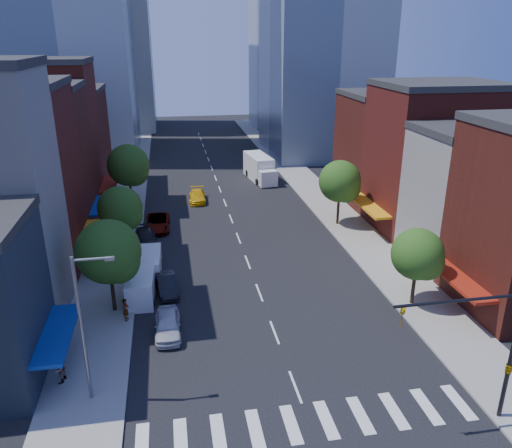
{
  "coord_description": "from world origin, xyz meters",
  "views": [
    {
      "loc": [
        -6.69,
        -23.92,
        19.94
      ],
      "look_at": [
        0.23,
        14.84,
        5.0
      ],
      "focal_mm": 35.0,
      "sensor_mm": 36.0,
      "label": 1
    }
  ],
  "objects": [
    {
      "name": "tree_left_far",
      "position": [
        -11.35,
        35.92,
        5.2
      ],
      "size": [
        5.0,
        5.0,
        7.75
      ],
      "color": "black",
      "rests_on": "sidewalk_left"
    },
    {
      "name": "streetlight",
      "position": [
        -11.81,
        1.0,
        5.28
      ],
      "size": [
        2.25,
        0.25,
        9.0
      ],
      "color": "slate",
      "rests_on": "sidewalk_left"
    },
    {
      "name": "parked_car_rear",
      "position": [
        -9.5,
        23.57,
        0.77
      ],
      "size": [
        2.68,
        5.49,
        1.54
      ],
      "primitive_type": "imported",
      "rotation": [
        0.0,
        0.0,
        0.1
      ],
      "color": "black",
      "rests_on": "ground"
    },
    {
      "name": "bldg_left_4",
      "position": [
        -21.0,
        37.5,
        8.5
      ],
      "size": [
        12.0,
        9.0,
        17.0
      ],
      "primitive_type": "cube",
      "color": "maroon",
      "rests_on": "ground"
    },
    {
      "name": "parked_car_second",
      "position": [
        -7.5,
        13.37,
        0.71
      ],
      "size": [
        2.0,
        4.46,
        1.42
      ],
      "primitive_type": "imported",
      "rotation": [
        0.0,
        0.0,
        0.12
      ],
      "color": "black",
      "rests_on": "ground"
    },
    {
      "name": "parked_car_front",
      "position": [
        -7.5,
        7.15,
        0.77
      ],
      "size": [
        1.85,
        4.53,
        1.54
      ],
      "primitive_type": "imported",
      "rotation": [
        0.0,
        0.0,
        -0.01
      ],
      "color": "silver",
      "rests_on": "ground"
    },
    {
      "name": "tree_right_near",
      "position": [
        11.65,
        7.92,
        4.19
      ],
      "size": [
        4.0,
        4.0,
        6.2
      ],
      "color": "black",
      "rests_on": "sidewalk_right"
    },
    {
      "name": "tree_left_mid",
      "position": [
        -11.35,
        21.92,
        4.53
      ],
      "size": [
        4.2,
        4.2,
        6.65
      ],
      "color": "black",
      "rests_on": "sidewalk_left"
    },
    {
      "name": "box_truck",
      "position": [
        6.33,
        45.88,
        1.67
      ],
      "size": [
        3.61,
        9.02,
        3.53
      ],
      "rotation": [
        0.0,
        0.0,
        0.12
      ],
      "color": "white",
      "rests_on": "ground"
    },
    {
      "name": "pedestrian_near",
      "position": [
        -10.5,
        9.34,
        1.03
      ],
      "size": [
        0.51,
        0.7,
        1.76
      ],
      "primitive_type": "imported",
      "rotation": [
        0.0,
        0.0,
        1.42
      ],
      "color": "#999999",
      "rests_on": "sidewalk_left"
    },
    {
      "name": "tree_right_far",
      "position": [
        11.65,
        25.92,
        4.86
      ],
      "size": [
        4.6,
        4.6,
        7.2
      ],
      "color": "black",
      "rests_on": "sidewalk_right"
    },
    {
      "name": "cargo_van_far",
      "position": [
        -8.93,
        16.84,
        1.02
      ],
      "size": [
        2.09,
        4.88,
        2.06
      ],
      "rotation": [
        0.0,
        0.0,
        -0.03
      ],
      "color": "white",
      "rests_on": "ground"
    },
    {
      "name": "taxi",
      "position": [
        -3.39,
        37.2,
        0.71
      ],
      "size": [
        2.22,
        4.98,
        1.42
      ],
      "primitive_type": "imported",
      "rotation": [
        0.0,
        0.0,
        -0.05
      ],
      "color": "#EBB20C",
      "rests_on": "ground"
    },
    {
      "name": "parked_car_third",
      "position": [
        -8.35,
        28.12,
        0.76
      ],
      "size": [
        2.68,
        5.55,
        1.52
      ],
      "primitive_type": "imported",
      "rotation": [
        0.0,
        0.0,
        -0.03
      ],
      "color": "#999999",
      "rests_on": "ground"
    },
    {
      "name": "traffic_car_oncoming",
      "position": [
        6.35,
        49.77,
        0.72
      ],
      "size": [
        1.81,
        4.48,
        1.44
      ],
      "primitive_type": "imported",
      "rotation": [
        0.0,
        0.0,
        3.08
      ],
      "color": "black",
      "rests_on": "ground"
    },
    {
      "name": "bldg_left_3",
      "position": [
        -21.0,
        29.0,
        7.5
      ],
      "size": [
        12.0,
        8.0,
        15.0
      ],
      "primitive_type": "cube",
      "color": "#4D1B13",
      "rests_on": "ground"
    },
    {
      "name": "crosswalk",
      "position": [
        0.0,
        -3.0,
        0.01
      ],
      "size": [
        19.0,
        3.0,
        0.01
      ],
      "primitive_type": "cube",
      "color": "silver",
      "rests_on": "ground"
    },
    {
      "name": "bldg_right_1",
      "position": [
        21.0,
        15.0,
        6.0
      ],
      "size": [
        12.0,
        8.0,
        12.0
      ],
      "primitive_type": "cube",
      "color": "#BDB7AE",
      "rests_on": "ground"
    },
    {
      "name": "bldg_left_5",
      "position": [
        -21.0,
        47.0,
        6.5
      ],
      "size": [
        12.0,
        10.0,
        13.0
      ],
      "primitive_type": "cube",
      "color": "#4D1B13",
      "rests_on": "ground"
    },
    {
      "name": "traffic_signal",
      "position": [
        9.94,
        -4.5,
        4.16
      ],
      "size": [
        7.24,
        2.24,
        8.0
      ],
      "color": "black",
      "rests_on": "sidewalk_right"
    },
    {
      "name": "bldg_left_2",
      "position": [
        -21.0,
        20.5,
        8.0
      ],
      "size": [
        12.0,
        9.0,
        16.0
      ],
      "primitive_type": "cube",
      "color": "maroon",
      "rests_on": "ground"
    },
    {
      "name": "bldg_right_2",
      "position": [
        21.0,
        24.0,
        7.5
      ],
      "size": [
        12.0,
        10.0,
        15.0
      ],
      "primitive_type": "cube",
      "color": "maroon",
      "rests_on": "ground"
    },
    {
      "name": "sidewalk_left",
      "position": [
        -12.5,
        40.0,
        0.07
      ],
      "size": [
        5.0,
        120.0,
        0.15
      ],
      "primitive_type": "cube",
      "color": "gray",
      "rests_on": "ground"
    },
    {
      "name": "tree_left_near",
      "position": [
        -11.35,
        10.92,
        4.87
      ],
      "size": [
        4.8,
        4.8,
        7.3
      ],
      "color": "black",
      "rests_on": "sidewalk_left"
    },
    {
      "name": "cargo_van_near",
      "position": [
        -9.51,
        12.77,
        1.09
      ],
      "size": [
        2.31,
        5.27,
        2.21
      ],
      "rotation": [
        0.0,
        0.0,
        -0.04
      ],
      "color": "white",
      "rests_on": "ground"
    },
    {
      "name": "bldg_right_3",
      "position": [
        21.0,
        34.0,
        6.5
      ],
      "size": [
        12.0,
        10.0,
        13.0
      ],
      "primitive_type": "cube",
      "color": "#4D1B13",
      "rests_on": "ground"
    },
    {
      "name": "sidewalk_right",
      "position": [
        12.5,
        40.0,
        0.07
      ],
      "size": [
        5.0,
        120.0,
        0.15
      ],
      "primitive_type": "cube",
      "color": "gray",
      "rests_on": "ground"
    },
    {
      "name": "traffic_car_far",
      "position": [
        8.26,
        52.5,
        0.71
      ],
      "size": [
        2.21,
        4.33,
        1.41
      ],
      "primitive_type": "imported",
      "rotation": [
        0.0,
        0.0,
        3.28
      ],
      "color": "#999999",
      "rests_on": "ground"
    },
    {
      "name": "pedestrian_far",
      "position": [
        -14.03,
        2.79,
        1.07
      ],
      "size": [
        0.91,
        1.05,
        1.84
      ],
      "primitive_type": "imported",
      "rotation": [
        0.0,
        0.0,
        -1.85
      ],
      "color": "#999999",
      "rests_on": "sidewalk_left"
    },
    {
      "name": "ground",
      "position": [
        0.0,
        0.0,
        0.0
      ],
      "size": [
        220.0,
        220.0,
        0.0
      ],
      "primitive_type": "plane",
      "color": "black",
      "rests_on": "ground"
    }
  ]
}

